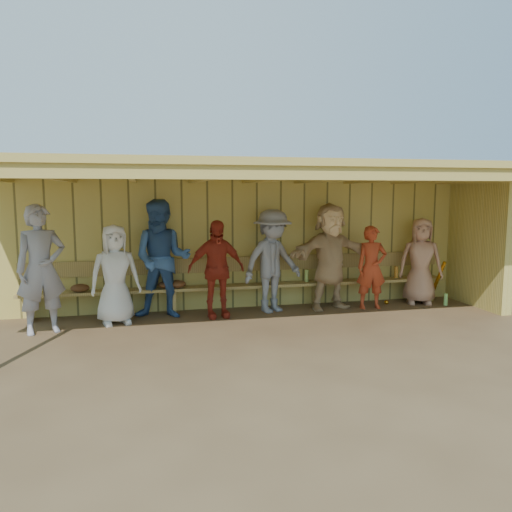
{
  "coord_description": "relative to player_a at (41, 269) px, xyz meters",
  "views": [
    {
      "loc": [
        -1.79,
        -7.47,
        2.08
      ],
      "look_at": [
        0.0,
        0.35,
        1.05
      ],
      "focal_mm": 35.0,
      "sensor_mm": 36.0,
      "label": 1
    }
  ],
  "objects": [
    {
      "name": "player_b",
      "position": [
        1.03,
        0.3,
        -0.17
      ],
      "size": [
        0.87,
        0.67,
        1.58
      ],
      "primitive_type": "imported",
      "rotation": [
        0.0,
        0.0,
        0.23
      ],
      "color": "white",
      "rests_on": "ground"
    },
    {
      "name": "player_d",
      "position": [
        2.64,
        0.35,
        -0.14
      ],
      "size": [
        0.99,
        0.5,
        1.63
      ],
      "primitive_type": "imported",
      "rotation": [
        0.0,
        0.0,
        0.11
      ],
      "color": "#AB2D1B",
      "rests_on": "ground"
    },
    {
      "name": "player_f",
      "position": [
        4.71,
        0.52,
        -0.01
      ],
      "size": [
        1.83,
        0.87,
        1.89
      ],
      "primitive_type": "imported",
      "rotation": [
        0.0,
        0.0,
        0.18
      ],
      "color": "#E0B57E",
      "rests_on": "ground"
    },
    {
      "name": "player_a",
      "position": [
        0.0,
        0.0,
        0.0
      ],
      "size": [
        0.81,
        0.67,
        1.91
      ],
      "primitive_type": "imported",
      "rotation": [
        0.0,
        0.0,
        0.35
      ],
      "color": "#94929A",
      "rests_on": "ground"
    },
    {
      "name": "dugout_structure",
      "position": [
        3.64,
        0.4,
        0.74
      ],
      "size": [
        8.8,
        3.2,
        2.5
      ],
      "color": "#CBB656",
      "rests_on": "ground"
    },
    {
      "name": "bench",
      "position": [
        3.25,
        0.83,
        -0.43
      ],
      "size": [
        7.6,
        0.34,
        0.93
      ],
      "color": "#AA8E49",
      "rests_on": "ground"
    },
    {
      "name": "dugout_equipment",
      "position": [
        2.41,
        0.7,
        -0.47
      ],
      "size": [
        6.68,
        0.62,
        0.8
      ],
      "color": "orange",
      "rests_on": "ground"
    },
    {
      "name": "player_c",
      "position": [
        1.77,
        0.53,
        0.03
      ],
      "size": [
        1.09,
        0.92,
        1.96
      ],
      "primitive_type": "imported",
      "rotation": [
        0.0,
        0.0,
        -0.21
      ],
      "color": "#345991",
      "rests_on": "ground"
    },
    {
      "name": "player_h",
      "position": [
        6.51,
        0.53,
        -0.15
      ],
      "size": [
        0.92,
        0.76,
        1.61
      ],
      "primitive_type": "imported",
      "rotation": [
        0.0,
        0.0,
        -0.37
      ],
      "color": "tan",
      "rests_on": "ground"
    },
    {
      "name": "player_e",
      "position": [
        3.65,
        0.53,
        -0.06
      ],
      "size": [
        1.32,
        1.05,
        1.79
      ],
      "primitive_type": "imported",
      "rotation": [
        0.0,
        0.0,
        0.38
      ],
      "color": "gray",
      "rests_on": "ground"
    },
    {
      "name": "player_g",
      "position": [
        5.45,
        0.37,
        -0.21
      ],
      "size": [
        0.58,
        0.42,
        1.49
      ],
      "primitive_type": "imported",
      "rotation": [
        0.0,
        0.0,
        -0.13
      ],
      "color": "#B83B1D",
      "rests_on": "ground"
    },
    {
      "name": "ground",
      "position": [
        3.25,
        -0.28,
        -0.96
      ],
      "size": [
        90.0,
        90.0,
        0.0
      ],
      "primitive_type": "plane",
      "color": "brown",
      "rests_on": "ground"
    }
  ]
}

